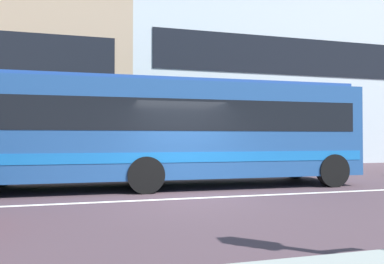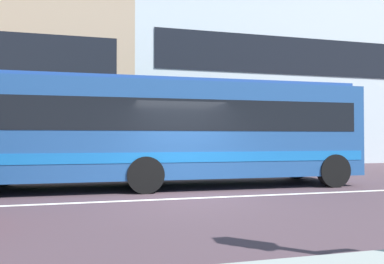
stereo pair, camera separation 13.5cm
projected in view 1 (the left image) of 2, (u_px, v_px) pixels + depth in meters
ground_plane at (191, 198)px, 8.41m from camera, size 160.00×160.00×0.00m
lane_centre_line at (191, 198)px, 8.41m from camera, size 60.00×0.16×0.01m
hedge_row_far at (79, 166)px, 13.07m from camera, size 13.89×1.10×0.84m
apartment_block_right at (300, 86)px, 24.59m from camera, size 24.47×9.23×10.57m
transit_bus at (167, 129)px, 10.46m from camera, size 11.95×2.76×3.21m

